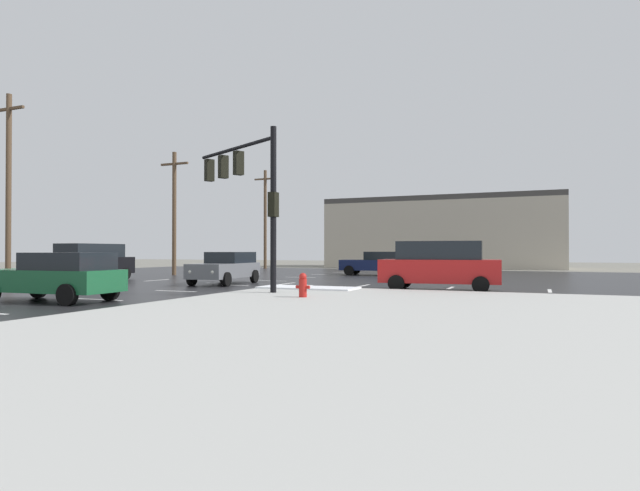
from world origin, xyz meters
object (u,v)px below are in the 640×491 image
object	(u,v)px
sedan_navy	(377,263)
sedan_green	(56,276)
utility_pole_mid	(9,184)
traffic_signal_mast	(247,183)
utility_pole_far	(174,211)
fire_hydrant	(303,285)
utility_pole_distant	(265,217)
suv_black	(90,261)
sedan_grey	(226,267)
suv_red	(440,265)

from	to	relation	value
sedan_navy	sedan_green	bearing A→B (deg)	74.02
sedan_navy	utility_pole_mid	distance (m)	22.21
traffic_signal_mast	utility_pole_far	distance (m)	16.61
fire_hydrant	utility_pole_mid	bearing A→B (deg)	168.83
utility_pole_distant	suv_black	bearing A→B (deg)	-89.03
traffic_signal_mast	sedan_green	size ratio (longest dim) A/B	1.31
sedan_grey	utility_pole_distant	bearing A→B (deg)	-161.49
sedan_grey	utility_pole_far	bearing A→B (deg)	-133.70
sedan_navy	suv_red	bearing A→B (deg)	112.59
fire_hydrant	utility_pole_far	distance (m)	20.91
traffic_signal_mast	sedan_green	xyz separation A→B (m)	(-3.81, -5.49, -3.47)
sedan_navy	utility_pole_far	distance (m)	14.19
sedan_green	utility_pole_distant	size ratio (longest dim) A/B	0.51
suv_black	sedan_green	distance (m)	12.90
suv_black	utility_pole_far	size ratio (longest dim) A/B	0.58
traffic_signal_mast	sedan_navy	xyz separation A→B (m)	(0.45, 16.17, -3.47)
sedan_grey	traffic_signal_mast	bearing A→B (deg)	35.55
sedan_navy	utility_pole_distant	xyz separation A→B (m)	(-13.25, 8.56, 3.91)
suv_black	traffic_signal_mast	bearing A→B (deg)	-108.19
sedan_navy	utility_pole_mid	bearing A→B (deg)	36.98
fire_hydrant	sedan_navy	distance (m)	18.53
suv_red	utility_pole_far	distance (m)	20.59
suv_red	utility_pole_far	world-z (taller)	utility_pole_far
sedan_green	utility_pole_far	xyz separation A→B (m)	(-8.52, 16.62, 3.54)
suv_black	sedan_navy	bearing A→B (deg)	-46.89
sedan_green	utility_pole_far	size ratio (longest dim) A/B	0.55
traffic_signal_mast	suv_red	world-z (taller)	traffic_signal_mast
sedan_navy	sedan_green	size ratio (longest dim) A/B	1.00
sedan_grey	utility_pole_distant	xyz separation A→B (m)	(-9.01, 20.35, 3.91)
fire_hydrant	utility_pole_distant	distance (m)	31.63
suv_red	suv_black	bearing A→B (deg)	-4.53
sedan_grey	suv_black	distance (m)	8.66
suv_red	sedan_navy	xyz separation A→B (m)	(-6.28, 12.09, -0.24)
suv_red	sedan_grey	bearing A→B (deg)	-6.13
fire_hydrant	sedan_navy	xyz separation A→B (m)	(-2.93, 18.29, 0.32)
suv_red	sedan_navy	distance (m)	13.62
traffic_signal_mast	suv_black	world-z (taller)	traffic_signal_mast
fire_hydrant	sedan_grey	size ratio (longest dim) A/B	0.17
sedan_navy	utility_pole_far	bearing A→B (deg)	16.64
fire_hydrant	sedan_grey	world-z (taller)	sedan_grey
suv_red	utility_pole_mid	world-z (taller)	utility_pole_mid
suv_red	suv_black	distance (m)	19.17
utility_pole_mid	utility_pole_far	xyz separation A→B (m)	(3.43, 9.48, -0.87)
utility_pole_mid	utility_pole_far	size ratio (longest dim) A/B	1.21
utility_pole_far	utility_pole_mid	bearing A→B (deg)	-109.91
suv_black	utility_pole_mid	world-z (taller)	utility_pole_mid
sedan_navy	suv_black	bearing A→B (deg)	38.28
suv_red	utility_pole_far	xyz separation A→B (m)	(-19.06, 7.05, 3.30)
utility_pole_far	sedan_navy	bearing A→B (deg)	21.50
sedan_green	utility_pole_distant	distance (m)	31.77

